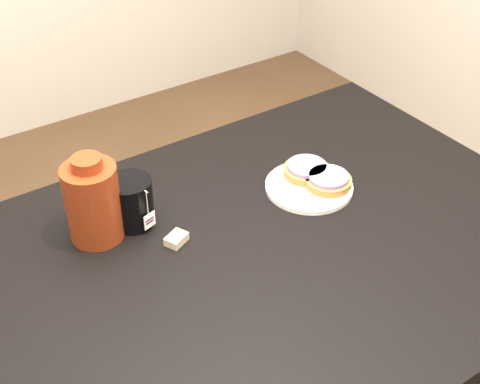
# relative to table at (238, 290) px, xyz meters

# --- Properties ---
(table) EXTENTS (1.40, 0.90, 0.75)m
(table) POSITION_rel_table_xyz_m (0.00, 0.00, 0.00)
(table) COLOR black
(table) RESTS_ON ground_plane
(plate) EXTENTS (0.20, 0.20, 0.01)m
(plate) POSITION_rel_table_xyz_m (0.27, 0.11, 0.09)
(plate) COLOR white
(plate) RESTS_ON table
(bagel_back) EXTENTS (0.14, 0.14, 0.03)m
(bagel_back) POSITION_rel_table_xyz_m (0.29, 0.14, 0.11)
(bagel_back) COLOR brown
(bagel_back) RESTS_ON plate
(bagel_front) EXTENTS (0.15, 0.15, 0.03)m
(bagel_front) POSITION_rel_table_xyz_m (0.30, 0.08, 0.11)
(bagel_front) COLOR brown
(bagel_front) RESTS_ON plate
(mug) EXTENTS (0.15, 0.12, 0.11)m
(mug) POSITION_rel_table_xyz_m (-0.12, 0.22, 0.14)
(mug) COLOR black
(mug) RESTS_ON table
(teabag_pouch) EXTENTS (0.05, 0.05, 0.02)m
(teabag_pouch) POSITION_rel_table_xyz_m (-0.07, 0.11, 0.09)
(teabag_pouch) COLOR #C6B793
(teabag_pouch) RESTS_ON table
(bagel_package) EXTENTS (0.13, 0.13, 0.19)m
(bagel_package) POSITION_rel_table_xyz_m (-0.20, 0.22, 0.17)
(bagel_package) COLOR #5A1A0B
(bagel_package) RESTS_ON table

